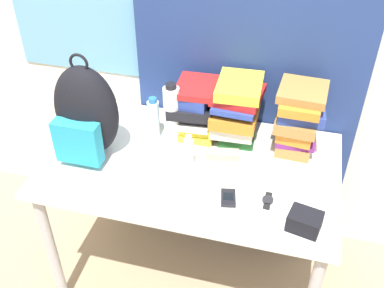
% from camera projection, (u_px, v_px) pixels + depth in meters
% --- Properties ---
extents(wall_back, '(6.00, 0.06, 2.50)m').
position_uv_depth(wall_back, '(217.00, 17.00, 2.08)').
color(wall_back, silver).
rests_on(wall_back, ground_plane).
extents(curtain_blue, '(1.10, 0.04, 2.50)m').
position_uv_depth(curtain_blue, '(251.00, 25.00, 2.01)').
color(curtain_blue, navy).
rests_on(curtain_blue, ground_plane).
extents(desk, '(1.30, 0.79, 0.76)m').
position_uv_depth(desk, '(192.00, 177.00, 2.06)').
color(desk, silver).
rests_on(desk, ground_plane).
extents(backpack, '(0.29, 0.24, 0.49)m').
position_uv_depth(backpack, '(86.00, 114.00, 1.94)').
color(backpack, black).
rests_on(backpack, desk).
extents(book_stack_left, '(0.24, 0.28, 0.26)m').
position_uv_depth(book_stack_left, '(195.00, 108.00, 2.14)').
color(book_stack_left, yellow).
rests_on(book_stack_left, desk).
extents(book_stack_center, '(0.23, 0.29, 0.30)m').
position_uv_depth(book_stack_center, '(237.00, 109.00, 2.07)').
color(book_stack_center, '#1E5623').
rests_on(book_stack_center, desk).
extents(book_stack_right, '(0.22, 0.29, 0.31)m').
position_uv_depth(book_stack_right, '(299.00, 117.00, 2.01)').
color(book_stack_right, olive).
rests_on(book_stack_right, desk).
extents(water_bottle, '(0.06, 0.06, 0.21)m').
position_uv_depth(water_bottle, '(154.00, 119.00, 2.11)').
color(water_bottle, silver).
rests_on(water_bottle, desk).
extents(sports_bottle, '(0.08, 0.08, 0.30)m').
position_uv_depth(sports_bottle, '(172.00, 114.00, 2.06)').
color(sports_bottle, white).
rests_on(sports_bottle, desk).
extents(sunscreen_bottle, '(0.04, 0.04, 0.17)m').
position_uv_depth(sunscreen_bottle, '(189.00, 153.00, 1.94)').
color(sunscreen_bottle, white).
rests_on(sunscreen_bottle, desk).
extents(cell_phone, '(0.08, 0.11, 0.02)m').
position_uv_depth(cell_phone, '(228.00, 198.00, 1.81)').
color(cell_phone, black).
rests_on(cell_phone, desk).
extents(sunglasses_case, '(0.16, 0.08, 0.04)m').
position_uv_depth(sunglasses_case, '(222.00, 155.00, 2.02)').
color(sunglasses_case, gray).
rests_on(sunglasses_case, desk).
extents(camera_pouch, '(0.14, 0.12, 0.07)m').
position_uv_depth(camera_pouch, '(305.00, 221.00, 1.67)').
color(camera_pouch, black).
rests_on(camera_pouch, desk).
extents(wristwatch, '(0.05, 0.10, 0.01)m').
position_uv_depth(wristwatch, '(268.00, 200.00, 1.81)').
color(wristwatch, black).
rests_on(wristwatch, desk).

